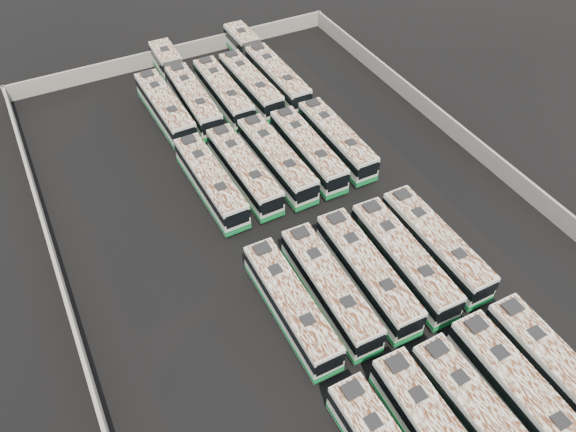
# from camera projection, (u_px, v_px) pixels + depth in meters

# --- Properties ---
(ground) EXTENTS (140.00, 140.00, 0.00)m
(ground) POSITION_uv_depth(u_px,v_px,m) (303.00, 228.00, 54.77)
(ground) COLOR black
(ground) RESTS_ON ground
(perimeter_wall) EXTENTS (45.20, 73.20, 2.20)m
(perimeter_wall) POSITION_uv_depth(u_px,v_px,m) (304.00, 220.00, 53.99)
(perimeter_wall) COLOR gray
(perimeter_wall) RESTS_ON ground
(bus_front_center) EXTENTS (3.04, 13.02, 3.65)m
(bus_front_center) POSITION_uv_depth(u_px,v_px,m) (483.00, 421.00, 38.98)
(bus_front_center) COLOR #B8BBB4
(bus_front_center) RESTS_ON ground
(bus_front_right) EXTENTS (2.91, 13.34, 3.76)m
(bus_front_right) POSITION_uv_depth(u_px,v_px,m) (522.00, 396.00, 40.24)
(bus_front_right) COLOR #B8BBB4
(bus_front_right) RESTS_ON ground
(bus_front_far_right) EXTENTS (2.85, 13.12, 3.70)m
(bus_front_far_right) POSITION_uv_depth(u_px,v_px,m) (558.00, 374.00, 41.50)
(bus_front_far_right) COLOR #B8BBB4
(bus_front_far_right) RESTS_ON ground
(bus_midfront_far_left) EXTENTS (2.79, 12.86, 3.62)m
(bus_midfront_far_left) POSITION_uv_depth(u_px,v_px,m) (291.00, 305.00, 45.97)
(bus_midfront_far_left) COLOR #B8BBB4
(bus_midfront_far_left) RESTS_ON ground
(bus_midfront_left) EXTENTS (3.01, 13.03, 3.66)m
(bus_midfront_left) POSITION_uv_depth(u_px,v_px,m) (329.00, 288.00, 47.17)
(bus_midfront_left) COLOR #B8BBB4
(bus_midfront_left) RESTS_ON ground
(bus_midfront_center) EXTENTS (3.14, 13.31, 3.73)m
(bus_midfront_center) POSITION_uv_depth(u_px,v_px,m) (367.00, 272.00, 48.34)
(bus_midfront_center) COLOR #B8BBB4
(bus_midfront_center) RESTS_ON ground
(bus_midfront_right) EXTENTS (3.14, 13.32, 3.74)m
(bus_midfront_right) POSITION_uv_depth(u_px,v_px,m) (403.00, 260.00, 49.36)
(bus_midfront_right) COLOR #B8BBB4
(bus_midfront_right) RESTS_ON ground
(bus_midfront_far_right) EXTENTS (2.77, 13.07, 3.68)m
(bus_midfront_far_right) POSITION_uv_depth(u_px,v_px,m) (435.00, 244.00, 50.70)
(bus_midfront_far_right) COLOR #B8BBB4
(bus_midfront_far_right) RESTS_ON ground
(bus_midback_far_left) EXTENTS (3.02, 13.09, 3.68)m
(bus_midback_far_left) POSITION_uv_depth(u_px,v_px,m) (211.00, 182.00, 56.75)
(bus_midback_far_left) COLOR #B8BBB4
(bus_midback_far_left) RESTS_ON ground
(bus_midback_left) EXTENTS (3.05, 13.03, 3.66)m
(bus_midback_left) POSITION_uv_depth(u_px,v_px,m) (244.00, 170.00, 58.01)
(bus_midback_left) COLOR #B8BBB4
(bus_midback_left) RESTS_ON ground
(bus_midback_center) EXTENTS (3.11, 13.25, 3.72)m
(bus_midback_center) POSITION_uv_depth(u_px,v_px,m) (276.00, 160.00, 59.18)
(bus_midback_center) COLOR #B8BBB4
(bus_midback_center) RESTS_ON ground
(bus_midback_right) EXTENTS (2.85, 12.95, 3.64)m
(bus_midback_right) POSITION_uv_depth(u_px,v_px,m) (308.00, 150.00, 60.37)
(bus_midback_right) COLOR #B8BBB4
(bus_midback_right) RESTS_ON ground
(bus_midback_far_right) EXTENTS (2.73, 12.83, 3.62)m
(bus_midback_far_right) POSITION_uv_depth(u_px,v_px,m) (336.00, 140.00, 61.71)
(bus_midback_far_right) COLOR #B8BBB4
(bus_midback_far_right) RESTS_ON ground
(bus_back_far_left) EXTENTS (3.14, 13.37, 3.75)m
(bus_back_far_left) POSITION_uv_depth(u_px,v_px,m) (165.00, 108.00, 65.89)
(bus_back_far_left) COLOR #B8BBB4
(bus_back_far_left) RESTS_ON ground
(bus_back_left) EXTENTS (3.17, 20.26, 3.67)m
(bus_back_left) POSITION_uv_depth(u_px,v_px,m) (184.00, 86.00, 69.34)
(bus_back_left) COLOR #B8BBB4
(bus_back_left) RESTS_ON ground
(bus_back_center) EXTENTS (2.84, 13.08, 3.68)m
(bus_back_center) POSITION_uv_depth(u_px,v_px,m) (223.00, 93.00, 68.31)
(bus_back_center) COLOR #B8BBB4
(bus_back_center) RESTS_ON ground
(bus_back_right) EXTENTS (3.03, 12.99, 3.65)m
(bus_back_right) POSITION_uv_depth(u_px,v_px,m) (251.00, 85.00, 69.57)
(bus_back_right) COLOR #B8BBB4
(bus_back_right) RESTS_ON ground
(bus_back_far_right) EXTENTS (2.89, 20.41, 3.70)m
(bus_back_far_right) POSITION_uv_depth(u_px,v_px,m) (265.00, 65.00, 72.89)
(bus_back_far_right) COLOR #B8BBB4
(bus_back_far_right) RESTS_ON ground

